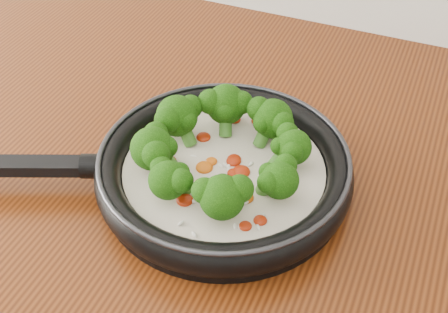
% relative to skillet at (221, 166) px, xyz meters
% --- Properties ---
extents(skillet, '(0.52, 0.41, 0.09)m').
position_rel_skillet_xyz_m(skillet, '(0.00, 0.00, 0.00)').
color(skillet, black).
rests_on(skillet, counter).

